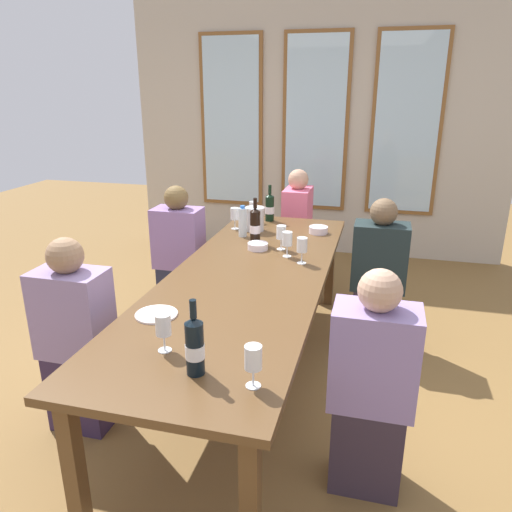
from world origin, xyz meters
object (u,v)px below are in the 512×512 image
Objects in this scene: wine_bottle_2 at (195,346)px; wine_glass_6 at (253,208)px; metal_pitcher at (255,219)px; tasting_bowl_1 at (258,246)px; seated_person_2 at (76,341)px; wine_bottle_0 at (255,226)px; wine_glass_0 at (302,246)px; seated_person_0 at (179,257)px; seated_person_4 at (297,230)px; water_bottle at (243,222)px; tasting_bowl_0 at (318,230)px; white_plate_0 at (156,314)px; wine_glass_1 at (253,360)px; wine_glass_2 at (287,239)px; wine_glass_3 at (163,326)px; seated_person_1 at (378,278)px; seated_person_3 at (371,389)px; wine_glass_4 at (281,233)px; wine_bottle_1 at (270,207)px; dining_table at (248,284)px.

wine_bottle_2 reaches higher than wine_glass_6.
metal_pitcher is 1.32× the size of tasting_bowl_1.
seated_person_2 reaches higher than metal_pitcher.
wine_glass_0 is (0.40, -0.35, -0.01)m from wine_bottle_0.
seated_person_4 is at bearing 52.42° from seated_person_0.
tasting_bowl_0 is at bearing 22.19° from water_bottle.
metal_pitcher is (0.09, 1.61, 0.09)m from white_plate_0.
wine_glass_1 is (0.63, -0.47, 0.11)m from white_plate_0.
wine_glass_2 is 1.00× the size of wine_glass_3.
seated_person_1 is 1.00× the size of seated_person_3.
tasting_bowl_1 is 1.38m from seated_person_2.
seated_person_4 is at bearing 100.92° from wine_glass_0.
wine_bottle_0 is 1.93× the size of wine_glass_1.
seated_person_1 is at bearing -54.07° from seated_person_4.
wine_glass_2 is at bearing -24.13° from tasting_bowl_1.
wine_bottle_0 is (0.18, 1.29, 0.13)m from white_plate_0.
white_plate_0 is at bearing -108.24° from wine_glass_4.
tasting_bowl_0 is 0.84× the size of wine_glass_0.
wine_glass_1 is (0.49, -2.41, -0.00)m from wine_bottle_1.
wine_bottle_2 is at bearing -81.91° from metal_pitcher.
seated_person_1 is 1.00× the size of seated_person_2.
tasting_bowl_0 reaches higher than white_plate_0.
seated_person_3 is (0.48, -1.72, -0.24)m from tasting_bowl_0.
wine_bottle_2 is at bearing -111.06° from seated_person_1.
wine_bottle_2 reaches higher than water_bottle.
wine_glass_4 is 1.52m from seated_person_2.
wine_glass_1 is 0.16× the size of seated_person_2.
seated_person_4 reaches higher than wine_bottle_1.
dining_table is at bearing -106.79° from tasting_bowl_0.
wine_glass_0 and wine_glass_6 have the same top height.
wine_glass_1 is 0.47m from wine_glass_3.
seated_person_4 is at bearing 90.00° from dining_table.
wine_glass_1 is (0.54, -2.08, 0.02)m from metal_pitcher.
wine_bottle_1 is 2.06m from seated_person_2.
wine_glass_3 is 0.16× the size of seated_person_4.
wine_bottle_2 reaches higher than wine_glass_1.
wine_glass_2 is at bearing -102.11° from tasting_bowl_0.
dining_table is 1.00m from wine_glass_3.
seated_person_3 is at bearing -42.72° from dining_table.
wine_glass_6 is 0.71m from seated_person_4.
tasting_bowl_1 is (0.14, -0.46, -0.07)m from metal_pitcher.
wine_bottle_0 reaches higher than wine_bottle_2.
wine_bottle_0 is at bearing 90.42° from wine_glass_3.
wine_glass_0 is (0.54, -0.49, 0.01)m from water_bottle.
seated_person_2 and seated_person_3 have the same top height.
wine_glass_4 is 0.16× the size of seated_person_3.
water_bottle is (-0.05, -0.18, 0.02)m from metal_pitcher.
tasting_bowl_1 is 0.13× the size of seated_person_3.
metal_pitcher is 1.09× the size of wine_glass_3.
white_plate_0 is 1.13× the size of metal_pitcher.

